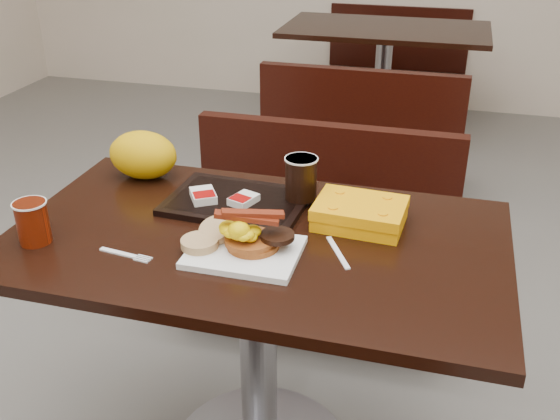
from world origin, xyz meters
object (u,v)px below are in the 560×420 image
(bench_far_n, at_px, (394,64))
(knife, at_px, (338,252))
(fork, at_px, (118,253))
(table_near, at_px, (258,357))
(clamshell, at_px, (360,214))
(paper_bag, at_px, (143,155))
(coffee_cup_near, at_px, (33,222))
(hashbrown_sleeve_right, at_px, (244,200))
(hashbrown_sleeve_left, at_px, (203,196))
(bench_far_s, at_px, (364,129))
(tray, at_px, (237,202))
(platter, at_px, (244,252))
(pancake_stack, at_px, (253,242))
(bench_near_n, at_px, (315,238))
(table_far, at_px, (382,89))
(coffee_cup_far, at_px, (301,178))

(bench_far_n, xyz_separation_m, knife, (0.21, -3.33, 0.39))
(bench_far_n, height_order, fork, fork)
(table_near, bearing_deg, clamshell, 27.99)
(table_near, height_order, paper_bag, paper_bag)
(coffee_cup_near, height_order, hashbrown_sleeve_right, coffee_cup_near)
(coffee_cup_near, bearing_deg, hashbrown_sleeve_left, 42.49)
(bench_far_s, xyz_separation_m, paper_bag, (-0.41, -1.65, 0.46))
(tray, distance_m, hashbrown_sleeve_left, 0.09)
(platter, relative_size, pancake_stack, 2.08)
(bench_near_n, distance_m, coffee_cup_near, 1.09)
(table_far, height_order, bench_far_n, table_far)
(coffee_cup_near, bearing_deg, table_near, 18.60)
(table_near, bearing_deg, knife, -8.13)
(clamshell, bearing_deg, tray, 179.98)
(bench_far_n, xyz_separation_m, fork, (-0.28, -3.47, 0.39))
(bench_near_n, relative_size, clamshell, 4.55)
(pancake_stack, height_order, knife, pancake_stack)
(tray, bearing_deg, bench_far_n, 91.11)
(table_far, height_order, knife, knife)
(bench_near_n, bearing_deg, pancake_stack, -88.75)
(coffee_cup_near, xyz_separation_m, hashbrown_sleeve_right, (0.42, 0.29, -0.03))
(bench_near_n, distance_m, tray, 0.69)
(platter, height_order, fork, platter)
(bench_far_n, distance_m, paper_bag, 3.12)
(clamshell, bearing_deg, coffee_cup_near, -154.64)
(bench_near_n, relative_size, coffee_cup_far, 8.81)
(bench_far_s, distance_m, paper_bag, 1.76)
(bench_near_n, height_order, table_far, table_far)
(bench_far_s, height_order, knife, knife)
(bench_far_s, relative_size, paper_bag, 5.05)
(table_near, distance_m, bench_far_n, 3.30)
(fork, bearing_deg, hashbrown_sleeve_left, 78.56)
(pancake_stack, bearing_deg, coffee_cup_far, 80.39)
(hashbrown_sleeve_left, relative_size, paper_bag, 0.42)
(table_far, relative_size, platter, 4.74)
(hashbrown_sleeve_right, bearing_deg, table_near, -40.02)
(coffee_cup_near, relative_size, coffee_cup_far, 0.92)
(table_near, distance_m, tray, 0.42)
(table_near, bearing_deg, coffee_cup_near, -161.40)
(coffee_cup_near, relative_size, hashbrown_sleeve_right, 1.42)
(hashbrown_sleeve_right, bearing_deg, coffee_cup_near, -124.96)
(bench_far_s, xyz_separation_m, knife, (0.21, -1.93, 0.39))
(table_far, bearing_deg, tray, -92.30)
(table_near, xyz_separation_m, bench_near_n, (0.00, 0.70, -0.02))
(clamshell, distance_m, paper_bag, 0.66)
(bench_near_n, height_order, hashbrown_sleeve_right, hashbrown_sleeve_right)
(fork, distance_m, hashbrown_sleeve_right, 0.36)
(bench_near_n, bearing_deg, coffee_cup_near, -119.79)
(paper_bag, bearing_deg, tray, -17.98)
(platter, relative_size, tray, 0.70)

